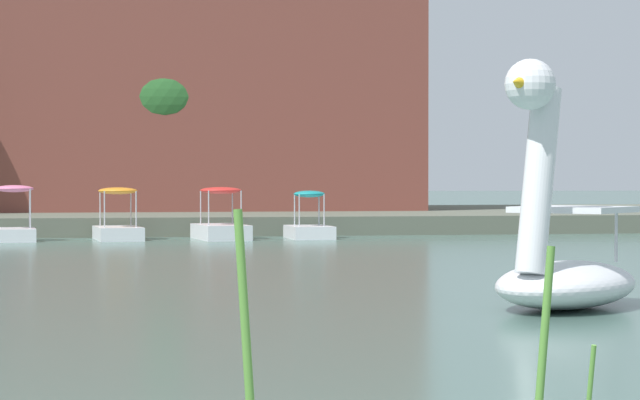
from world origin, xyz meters
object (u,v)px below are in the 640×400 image
(pedal_boat_red, at_px, (221,224))
(pedal_boat_orange, at_px, (118,224))
(swan_boat, at_px, (561,254))
(pedal_boat_teal, at_px, (309,226))
(pedal_boat_pink, at_px, (14,225))
(tree_broadleaf_right, at_px, (153,102))

(pedal_boat_red, relative_size, pedal_boat_orange, 1.07)
(swan_boat, relative_size, pedal_boat_teal, 1.63)
(pedal_boat_pink, bearing_deg, swan_boat, -67.80)
(pedal_boat_red, relative_size, pedal_boat_pink, 1.31)
(tree_broadleaf_right, bearing_deg, pedal_boat_orange, -98.06)
(pedal_boat_teal, relative_size, pedal_boat_orange, 0.84)
(pedal_boat_pink, bearing_deg, pedal_boat_red, 0.22)
(tree_broadleaf_right, bearing_deg, pedal_boat_teal, -69.25)
(swan_boat, bearing_deg, pedal_boat_pink, 112.20)
(swan_boat, relative_size, pedal_boat_pink, 1.68)
(swan_boat, distance_m, pedal_boat_red, 20.38)
(pedal_boat_teal, bearing_deg, tree_broadleaf_right, 110.75)
(pedal_boat_teal, distance_m, pedal_boat_orange, 5.58)
(pedal_boat_red, height_order, tree_broadleaf_right, tree_broadleaf_right)
(pedal_boat_teal, height_order, pedal_boat_red, pedal_boat_red)
(pedal_boat_teal, bearing_deg, pedal_boat_red, -177.56)
(pedal_boat_orange, distance_m, pedal_boat_pink, 2.90)
(pedal_boat_orange, bearing_deg, pedal_boat_teal, -1.32)
(pedal_boat_red, distance_m, tree_broadleaf_right, 11.76)
(pedal_boat_pink, height_order, tree_broadleaf_right, tree_broadleaf_right)
(pedal_boat_orange, height_order, tree_broadleaf_right, tree_broadleaf_right)
(pedal_boat_teal, bearing_deg, swan_boat, -90.62)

